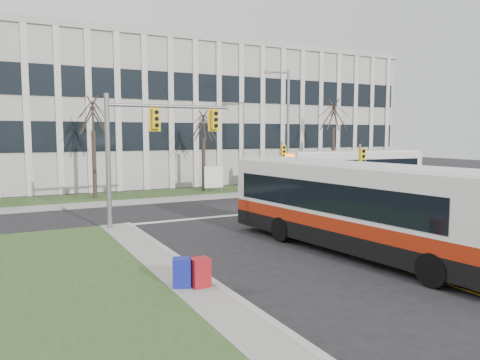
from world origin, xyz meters
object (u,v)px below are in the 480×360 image
object	(u,v)px
bus_cross	(353,171)
newspaper_box_red	(200,275)
newspaper_box_blue	(182,275)
streetlight	(286,123)
directory_sign	(214,177)
bus_main	(359,210)

from	to	relation	value
bus_cross	newspaper_box_red	xyz separation A→B (m)	(-19.66, -16.29, -1.03)
newspaper_box_blue	newspaper_box_red	distance (m)	0.51
streetlight	newspaper_box_blue	size ratio (longest dim) A/B	9.68
streetlight	directory_sign	xyz separation A→B (m)	(-5.53, 1.30, -4.02)
bus_main	newspaper_box_red	bearing A→B (deg)	-176.44
streetlight	newspaper_box_blue	xyz separation A→B (m)	(-15.29, -18.27, -4.72)
streetlight	directory_sign	world-z (taller)	streetlight
directory_sign	bus_main	size ratio (longest dim) A/B	0.16
newspaper_box_red	directory_sign	bearing A→B (deg)	62.63
newspaper_box_red	newspaper_box_blue	bearing A→B (deg)	151.35
bus_main	newspaper_box_blue	xyz separation A→B (m)	(-7.29, -0.98, -1.15)
streetlight	directory_sign	size ratio (longest dim) A/B	4.60
streetlight	bus_cross	size ratio (longest dim) A/B	0.81
streetlight	bus_main	bearing A→B (deg)	-114.82
directory_sign	newspaper_box_blue	distance (m)	21.88
directory_sign	bus_main	xyz separation A→B (m)	(-2.47, -18.59, 0.45)
bus_main	bus_cross	size ratio (longest dim) A/B	1.08
directory_sign	newspaper_box_red	world-z (taller)	directory_sign
bus_main	newspaper_box_blue	size ratio (longest dim) A/B	12.82
bus_cross	bus_main	bearing A→B (deg)	-35.32
bus_main	bus_cross	bearing A→B (deg)	43.18
bus_cross	newspaper_box_red	distance (m)	25.56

